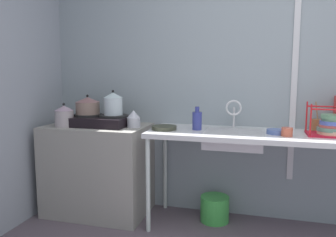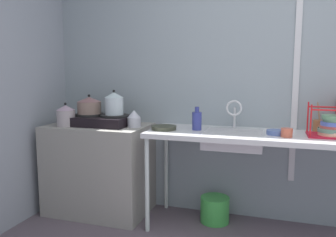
% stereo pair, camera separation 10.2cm
% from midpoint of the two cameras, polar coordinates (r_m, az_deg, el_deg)
% --- Properties ---
extents(wall_back, '(5.07, 0.10, 2.51)m').
position_cam_midpoint_polar(wall_back, '(3.07, 17.71, 6.48)').
color(wall_back, '#89959B').
rests_on(wall_back, ground).
extents(wall_metal_strip, '(0.05, 0.01, 2.01)m').
position_cam_midpoint_polar(wall_metal_strip, '(3.02, 19.95, 8.75)').
color(wall_metal_strip, silver).
extents(counter_concrete, '(0.92, 0.59, 0.83)m').
position_cam_midpoint_polar(counter_concrete, '(3.23, -12.70, -8.42)').
color(counter_concrete, gray).
rests_on(counter_concrete, ground).
extents(counter_sink, '(1.67, 0.59, 0.83)m').
position_cam_midpoint_polar(counter_sink, '(2.78, 12.97, -3.52)').
color(counter_sink, silver).
rests_on(counter_sink, ground).
extents(stove, '(0.53, 0.39, 0.10)m').
position_cam_midpoint_polar(stove, '(3.11, -12.32, -0.30)').
color(stove, black).
rests_on(stove, counter_concrete).
extents(pot_on_left_burner, '(0.22, 0.22, 0.18)m').
position_cam_midpoint_polar(pot_on_left_burner, '(3.16, -14.43, 2.16)').
color(pot_on_left_burner, '#836A5D').
rests_on(pot_on_left_burner, stove).
extents(pot_on_right_burner, '(0.17, 0.17, 0.23)m').
position_cam_midpoint_polar(pot_on_right_burner, '(3.04, -10.28, 2.50)').
color(pot_on_right_burner, silver).
rests_on(pot_on_right_burner, stove).
extents(pot_beside_stove, '(0.17, 0.17, 0.21)m').
position_cam_midpoint_polar(pot_beside_stove, '(3.12, -18.18, 0.39)').
color(pot_beside_stove, '#A39799').
rests_on(pot_beside_stove, counter_concrete).
extents(percolator, '(0.12, 0.12, 0.15)m').
position_cam_midpoint_polar(percolator, '(2.97, -6.86, -0.08)').
color(percolator, '#B8B9C4').
rests_on(percolator, counter_concrete).
extents(sink_basin, '(0.47, 0.37, 0.13)m').
position_cam_midpoint_polar(sink_basin, '(2.78, 10.10, -3.51)').
color(sink_basin, silver).
rests_on(sink_basin, counter_sink).
extents(faucet, '(0.14, 0.08, 0.25)m').
position_cam_midpoint_polar(faucet, '(2.91, 10.15, 1.51)').
color(faucet, silver).
rests_on(faucet, counter_sink).
extents(frying_pan, '(0.21, 0.21, 0.03)m').
position_cam_midpoint_polar(frying_pan, '(2.82, -1.69, -1.59)').
color(frying_pan, '#35382A').
rests_on(frying_pan, counter_sink).
extents(dish_rack, '(0.34, 0.26, 0.25)m').
position_cam_midpoint_polar(dish_rack, '(2.81, 25.09, -1.25)').
color(dish_rack, red).
rests_on(dish_rack, counter_sink).
extents(cup_by_rack, '(0.08, 0.08, 0.07)m').
position_cam_midpoint_polar(cup_by_rack, '(2.67, 18.60, -2.18)').
color(cup_by_rack, '#BB543E').
rests_on(cup_by_rack, counter_sink).
extents(small_bowl_on_drainboard, '(0.15, 0.15, 0.04)m').
position_cam_midpoint_polar(small_bowl_on_drainboard, '(2.75, 16.98, -2.16)').
color(small_bowl_on_drainboard, '#4D62A3').
rests_on(small_bowl_on_drainboard, counter_sink).
extents(bottle_by_sink, '(0.08, 0.08, 0.20)m').
position_cam_midpoint_polar(bottle_by_sink, '(2.82, 3.95, -0.29)').
color(bottle_by_sink, navy).
rests_on(bottle_by_sink, counter_sink).
extents(utensil_jar, '(0.08, 0.08, 0.24)m').
position_cam_midpoint_polar(utensil_jar, '(3.01, 23.12, -0.96)').
color(utensil_jar, '#9E633B').
rests_on(utensil_jar, counter_sink).
extents(bucket_on_floor, '(0.25, 0.25, 0.22)m').
position_cam_midpoint_polar(bucket_on_floor, '(3.08, 7.01, -15.04)').
color(bucket_on_floor, green).
rests_on(bucket_on_floor, ground).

